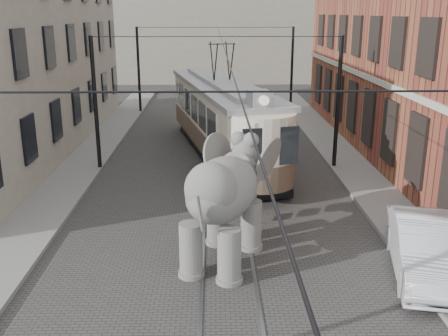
{
  "coord_description": "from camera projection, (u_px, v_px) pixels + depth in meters",
  "views": [
    {
      "loc": [
        -0.39,
        -16.84,
        6.96
      ],
      "look_at": [
        -0.04,
        -0.77,
        2.1
      ],
      "focal_mm": 41.47,
      "sensor_mm": 36.0,
      "label": 1
    }
  ],
  "objects": [
    {
      "name": "ground",
      "position": [
        225.0,
        219.0,
        18.14
      ],
      "size": [
        120.0,
        120.0,
        0.0
      ],
      "primitive_type": "plane",
      "color": "#3A3836"
    },
    {
      "name": "elephant",
      "position": [
        223.0,
        206.0,
        14.58
      ],
      "size": [
        4.78,
        6.3,
        3.42
      ],
      "primitive_type": null,
      "rotation": [
        0.0,
        0.0,
        -0.34
      ],
      "color": "slate",
      "rests_on": "ground"
    },
    {
      "name": "tram",
      "position": [
        222.0,
        101.0,
        25.31
      ],
      "size": [
        5.76,
        14.3,
        5.56
      ],
      "primitive_type": null,
      "rotation": [
        0.0,
        0.0,
        0.21
      ],
      "color": "beige",
      "rests_on": "ground"
    },
    {
      "name": "catenary",
      "position": [
        217.0,
        109.0,
        22.06
      ],
      "size": [
        11.0,
        30.2,
        6.0
      ],
      "primitive_type": null,
      "color": "black",
      "rests_on": "ground"
    },
    {
      "name": "stucco_building",
      "position": [
        2.0,
        53.0,
        26.04
      ],
      "size": [
        7.0,
        24.0,
        10.0
      ],
      "primitive_type": "cube",
      "color": "gray",
      "rests_on": "ground"
    },
    {
      "name": "brick_building",
      "position": [
        445.0,
        32.0,
        25.24
      ],
      "size": [
        8.0,
        26.0,
        12.0
      ],
      "primitive_type": "cube",
      "color": "maroon",
      "rests_on": "ground"
    },
    {
      "name": "sidewalk_left",
      "position": [
        38.0,
        218.0,
        17.99
      ],
      "size": [
        2.0,
        60.0,
        0.15
      ],
      "primitive_type": "cube",
      "color": "slate",
      "rests_on": "ground"
    },
    {
      "name": "sidewalk_right",
      "position": [
        394.0,
        215.0,
        18.24
      ],
      "size": [
        2.0,
        60.0,
        0.15
      ],
      "primitive_type": "cube",
      "color": "slate",
      "rests_on": "ground"
    },
    {
      "name": "tram_rails",
      "position": [
        225.0,
        219.0,
        18.14
      ],
      "size": [
        1.54,
        80.0,
        0.02
      ],
      "primitive_type": null,
      "color": "slate",
      "rests_on": "ground"
    },
    {
      "name": "distant_block",
      "position": [
        216.0,
        12.0,
        54.39
      ],
      "size": [
        28.0,
        10.0,
        14.0
      ],
      "primitive_type": "cube",
      "color": "gray",
      "rests_on": "ground"
    },
    {
      "name": "parked_car",
      "position": [
        426.0,
        248.0,
        14.1
      ],
      "size": [
        2.67,
        5.02,
        1.57
      ],
      "primitive_type": "imported",
      "rotation": [
        0.0,
        0.0,
        -0.22
      ],
      "color": "#BDBCC1",
      "rests_on": "ground"
    }
  ]
}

